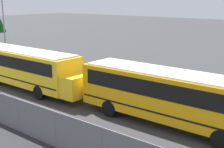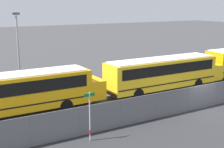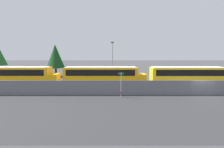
% 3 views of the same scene
% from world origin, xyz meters
% --- Properties ---
extents(ground_plane, '(200.00, 200.00, 0.00)m').
position_xyz_m(ground_plane, '(0.00, 0.00, 0.00)').
color(ground_plane, '#38383A').
extents(fence, '(105.93, 0.07, 1.91)m').
position_xyz_m(fence, '(-0.00, -0.00, 0.97)').
color(fence, '#9EA0A5').
rests_on(fence, ground_plane).
extents(school_bus_1, '(12.76, 2.58, 3.17)m').
position_xyz_m(school_bus_1, '(-26.52, 5.61, 1.90)').
color(school_bus_1, '#EDA80F').
rests_on(school_bus_1, ground_plane).
extents(school_bus_2, '(12.76, 2.58, 3.17)m').
position_xyz_m(school_bus_2, '(-12.85, 5.60, 1.90)').
color(school_bus_2, '#EDA80F').
rests_on(school_bus_2, ground_plane).
extents(school_bus_3, '(12.76, 2.58, 3.17)m').
position_xyz_m(school_bus_3, '(0.64, 5.42, 1.90)').
color(school_bus_3, yellow).
rests_on(school_bus_3, ground_plane).
extents(street_sign, '(0.70, 0.09, 3.04)m').
position_xyz_m(street_sign, '(-10.29, -0.95, 1.61)').
color(street_sign, '#B7B7BC').
rests_on(street_sign, ground_plane).
extents(light_pole, '(0.60, 0.24, 7.35)m').
position_xyz_m(light_pole, '(-11.29, 11.30, 4.06)').
color(light_pole, gray).
rests_on(light_pole, ground_plane).
extents(tree_1, '(3.97, 3.97, 7.17)m').
position_xyz_m(tree_1, '(-23.93, 17.21, 4.57)').
color(tree_1, '#51381E').
rests_on(tree_1, ground_plane).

